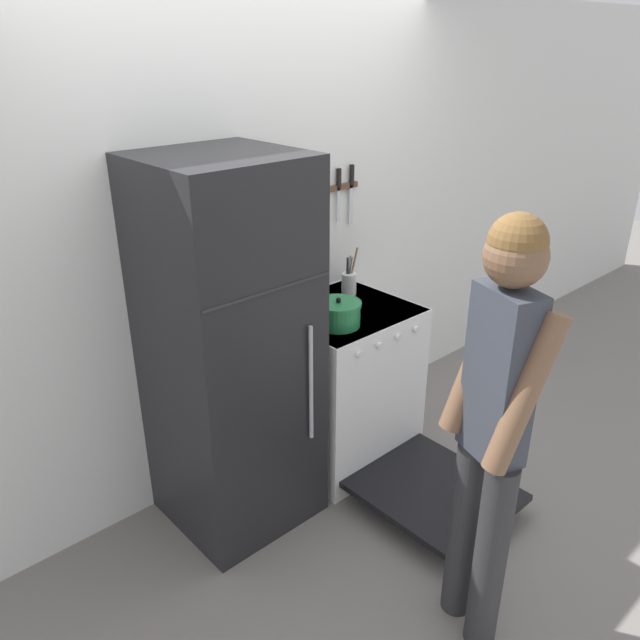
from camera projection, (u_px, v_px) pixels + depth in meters
name	position (u px, v px, depth m)	size (l,w,h in m)	color
ground_plane	(268.00, 446.00, 3.84)	(14.00, 14.00, 0.00)	slate
wall_back	(257.00, 246.00, 3.34)	(10.00, 0.06, 2.55)	silver
refrigerator	(230.00, 352.00, 2.97)	(0.68, 0.68, 1.86)	black
stove_range	(346.00, 386.00, 3.59)	(0.73, 1.42, 0.93)	white
dutch_oven_pot	(338.00, 314.00, 3.20)	(0.28, 0.24, 0.16)	#237A42
tea_kettle	(306.00, 299.00, 3.39)	(0.22, 0.17, 0.21)	black
utensil_jar	(349.00, 282.00, 3.59)	(0.09, 0.09, 0.28)	silver
person	(494.00, 420.00, 2.26)	(0.37, 0.43, 1.79)	#2D2D30
wall_knife_strip	(338.00, 188.00, 3.55)	(0.31, 0.03, 0.35)	brown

